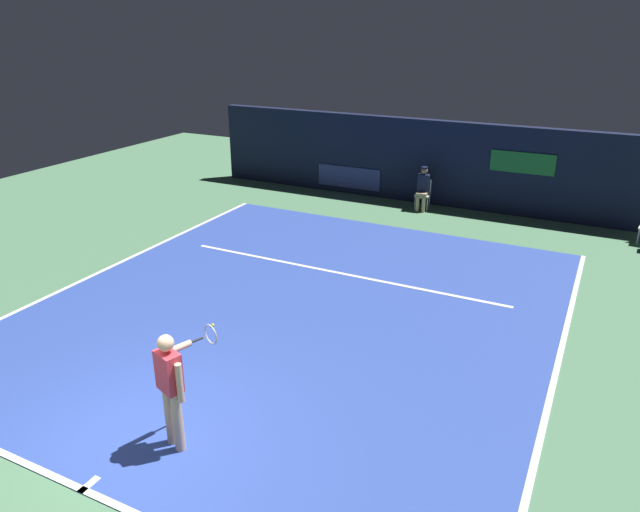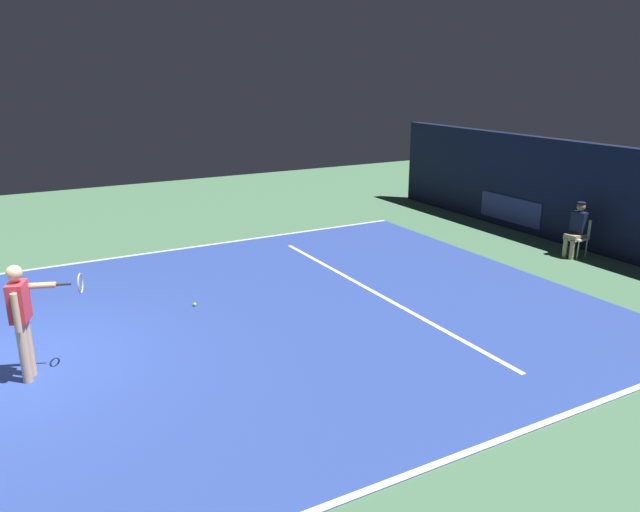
{
  "view_description": "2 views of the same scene",
  "coord_description": "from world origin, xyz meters",
  "views": [
    {
      "loc": [
        5.2,
        -4.74,
        5.46
      ],
      "look_at": [
        0.07,
        5.48,
        0.85
      ],
      "focal_mm": 33.23,
      "sensor_mm": 36.0,
      "label": 1
    },
    {
      "loc": [
        9.48,
        0.07,
        4.3
      ],
      "look_at": [
        -0.26,
        5.46,
        0.88
      ],
      "focal_mm": 34.26,
      "sensor_mm": 36.0,
      "label": 2
    }
  ],
  "objects": [
    {
      "name": "ground_plane",
      "position": [
        0.0,
        4.61,
        0.0
      ],
      "size": [
        29.36,
        29.36,
        0.0
      ],
      "primitive_type": "plane",
      "color": "#4C7A56"
    },
    {
      "name": "court_surface",
      "position": [
        0.0,
        4.61,
        0.01
      ],
      "size": [
        9.99,
        11.23,
        0.01
      ],
      "primitive_type": "cube",
      "color": "#2D479E",
      "rests_on": "ground"
    },
    {
      "name": "line_baseline",
      "position": [
        0.0,
        -0.95,
        0.01
      ],
      "size": [
        9.99,
        0.1,
        0.01
      ],
      "primitive_type": "cube",
      "color": "white",
      "rests_on": "court_surface"
    },
    {
      "name": "line_sideline_left",
      "position": [
        4.95,
        4.61,
        0.01
      ],
      "size": [
        0.1,
        11.23,
        0.01
      ],
      "primitive_type": "cube",
      "color": "white",
      "rests_on": "court_surface"
    },
    {
      "name": "line_sideline_right",
      "position": [
        -4.95,
        4.61,
        0.01
      ],
      "size": [
        0.1,
        11.23,
        0.01
      ],
      "primitive_type": "cube",
      "color": "white",
      "rests_on": "court_surface"
    },
    {
      "name": "line_service",
      "position": [
        0.0,
        6.58,
        0.01
      ],
      "size": [
        7.79,
        0.1,
        0.01
      ],
      "primitive_type": "cube",
      "color": "white",
      "rests_on": "court_surface"
    },
    {
      "name": "line_centre_mark",
      "position": [
        0.0,
        -0.85,
        0.01
      ],
      "size": [
        0.1,
        0.3,
        0.01
      ],
      "primitive_type": "cube",
      "color": "white",
      "rests_on": "court_surface"
    },
    {
      "name": "back_wall",
      "position": [
        -0.0,
        12.95,
        1.3
      ],
      "size": [
        14.47,
        0.33,
        2.6
      ],
      "color": "#141933",
      "rests_on": "ground"
    },
    {
      "name": "tennis_player",
      "position": [
        0.51,
        0.26,
        0.99
      ],
      "size": [
        0.5,
        1.05,
        1.73
      ],
      "color": "#DBAD89",
      "rests_on": "ground"
    },
    {
      "name": "line_judge_on_chair",
      "position": [
        0.21,
        12.14,
        0.69
      ],
      "size": [
        0.48,
        0.56,
        1.32
      ],
      "color": "white",
      "rests_on": "ground"
    },
    {
      "name": "tennis_ball",
      "position": [
        -1.06,
        3.19,
        0.05
      ],
      "size": [
        0.07,
        0.07,
        0.07
      ],
      "primitive_type": "sphere",
      "color": "#CCE033",
      "rests_on": "court_surface"
    }
  ]
}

